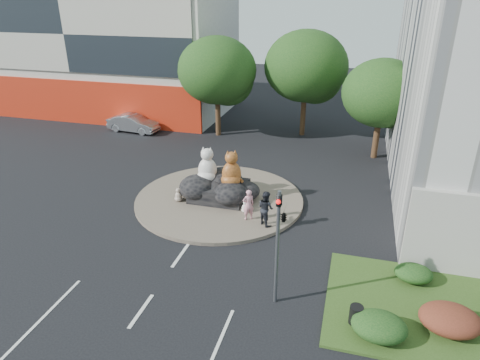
# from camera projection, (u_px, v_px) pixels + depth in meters

# --- Properties ---
(ground) EXTENTS (120.00, 120.00, 0.00)m
(ground) POSITION_uv_depth(u_px,v_px,m) (141.00, 311.00, 16.93)
(ground) COLOR black
(ground) RESTS_ON ground
(roundabout_island) EXTENTS (10.00, 10.00, 0.20)m
(roundabout_island) POSITION_uv_depth(u_px,v_px,m) (219.00, 199.00, 25.67)
(roundabout_island) COLOR brown
(roundabout_island) RESTS_ON ground
(rock_plinth) EXTENTS (3.20, 2.60, 0.90)m
(rock_plinth) POSITION_uv_depth(u_px,v_px,m) (219.00, 191.00, 25.45)
(rock_plinth) COLOR black
(rock_plinth) RESTS_ON roundabout_island
(shophouse_block) EXTENTS (25.20, 12.30, 17.40)m
(shophouse_block) POSITION_uv_depth(u_px,v_px,m) (104.00, 47.00, 43.31)
(shophouse_block) COLOR beige
(shophouse_block) RESTS_ON ground
(grass_verge) EXTENTS (10.00, 6.00, 0.12)m
(grass_verge) POSITION_uv_depth(u_px,v_px,m) (457.00, 316.00, 16.61)
(grass_verge) COLOR #294416
(grass_verge) RESTS_ON ground
(tree_left) EXTENTS (6.46, 6.46, 8.27)m
(tree_left) POSITION_uv_depth(u_px,v_px,m) (218.00, 74.00, 35.11)
(tree_left) COLOR #382314
(tree_left) RESTS_ON ground
(tree_mid) EXTENTS (6.84, 6.84, 8.76)m
(tree_mid) POSITION_uv_depth(u_px,v_px,m) (307.00, 70.00, 35.03)
(tree_mid) COLOR #382314
(tree_mid) RESTS_ON ground
(tree_right) EXTENTS (5.70, 5.70, 7.30)m
(tree_right) POSITION_uv_depth(u_px,v_px,m) (383.00, 96.00, 30.44)
(tree_right) COLOR #382314
(tree_right) RESTS_ON ground
(hedge_near_green) EXTENTS (2.00, 1.60, 0.90)m
(hedge_near_green) POSITION_uv_depth(u_px,v_px,m) (379.00, 326.00, 15.38)
(hedge_near_green) COLOR #103412
(hedge_near_green) RESTS_ON grass_verge
(hedge_red) EXTENTS (2.20, 1.76, 0.99)m
(hedge_red) POSITION_uv_depth(u_px,v_px,m) (450.00, 320.00, 15.63)
(hedge_red) COLOR #532616
(hedge_red) RESTS_ON grass_verge
(hedge_back_green) EXTENTS (1.60, 1.28, 0.72)m
(hedge_back_green) POSITION_uv_depth(u_px,v_px,m) (414.00, 273.00, 18.39)
(hedge_back_green) COLOR #103412
(hedge_back_green) RESTS_ON grass_verge
(traffic_light) EXTENTS (0.44, 1.24, 5.00)m
(traffic_light) POSITION_uv_depth(u_px,v_px,m) (281.00, 225.00, 15.95)
(traffic_light) COLOR #595B60
(traffic_light) RESTS_ON ground
(street_lamp) EXTENTS (2.34, 0.22, 8.06)m
(street_lamp) POSITION_uv_depth(u_px,v_px,m) (478.00, 164.00, 18.96)
(street_lamp) COLOR #595B60
(street_lamp) RESTS_ON ground
(cat_white) EXTENTS (1.43, 1.28, 2.16)m
(cat_white) POSITION_uv_depth(u_px,v_px,m) (207.00, 164.00, 25.26)
(cat_white) COLOR silver
(cat_white) RESTS_ON rock_plinth
(cat_tabby) EXTENTS (1.67, 1.60, 2.16)m
(cat_tabby) POSITION_uv_depth(u_px,v_px,m) (231.00, 168.00, 24.74)
(cat_tabby) COLOR #BB6627
(cat_tabby) RESTS_ON rock_plinth
(kitten_calico) EXTENTS (0.59, 0.54, 0.85)m
(kitten_calico) POSITION_uv_depth(u_px,v_px,m) (178.00, 194.00, 25.10)
(kitten_calico) COLOR beige
(kitten_calico) RESTS_ON roundabout_island
(kitten_white) EXTENTS (0.59, 0.57, 0.75)m
(kitten_white) POSITION_uv_depth(u_px,v_px,m) (245.00, 206.00, 23.86)
(kitten_white) COLOR silver
(kitten_white) RESTS_ON roundabout_island
(pedestrian_pink) EXTENTS (0.76, 0.70, 1.75)m
(pedestrian_pink) POSITION_uv_depth(u_px,v_px,m) (248.00, 205.00, 22.92)
(pedestrian_pink) COLOR pink
(pedestrian_pink) RESTS_ON roundabout_island
(pedestrian_dark) EXTENTS (1.18, 1.15, 1.91)m
(pedestrian_dark) POSITION_uv_depth(u_px,v_px,m) (266.00, 208.00, 22.39)
(pedestrian_dark) COLOR black
(pedestrian_dark) RESTS_ON roundabout_island
(parked_car) EXTENTS (4.75, 2.03, 1.52)m
(parked_car) POSITION_uv_depth(u_px,v_px,m) (133.00, 123.00, 37.74)
(parked_car) COLOR #9C9DA3
(parked_car) RESTS_ON ground
(litter_bin) EXTENTS (0.55, 0.55, 0.76)m
(litter_bin) POSITION_uv_depth(u_px,v_px,m) (356.00, 315.00, 16.02)
(litter_bin) COLOR black
(litter_bin) RESTS_ON grass_verge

